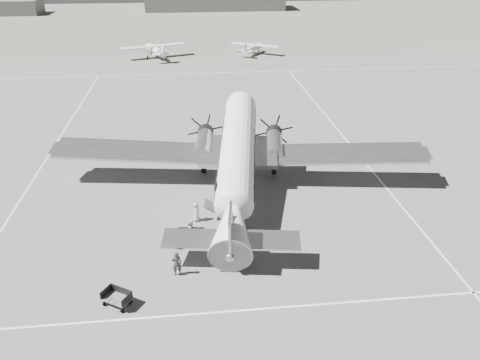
% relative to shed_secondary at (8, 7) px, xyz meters
% --- Properties ---
extents(ground, '(260.00, 260.00, 0.00)m').
position_rel_shed_secondary_xyz_m(ground, '(55.00, -115.00, -2.00)').
color(ground, slate).
rests_on(ground, ground).
extents(taxi_line_near, '(60.00, 0.15, 0.01)m').
position_rel_shed_secondary_xyz_m(taxi_line_near, '(55.00, -129.00, -1.99)').
color(taxi_line_near, white).
rests_on(taxi_line_near, ground).
extents(taxi_line_right, '(0.15, 80.00, 0.01)m').
position_rel_shed_secondary_xyz_m(taxi_line_right, '(67.00, -115.00, -1.99)').
color(taxi_line_right, white).
rests_on(taxi_line_right, ground).
extents(taxi_line_left, '(0.15, 60.00, 0.01)m').
position_rel_shed_secondary_xyz_m(taxi_line_left, '(37.00, -105.00, -1.99)').
color(taxi_line_left, white).
rests_on(taxi_line_left, ground).
extents(taxi_line_horizon, '(90.00, 0.15, 0.01)m').
position_rel_shed_secondary_xyz_m(taxi_line_horizon, '(55.00, -75.00, -1.99)').
color(taxi_line_horizon, white).
rests_on(taxi_line_horizon, ground).
extents(grass_infield, '(260.00, 90.00, 0.01)m').
position_rel_shed_secondary_xyz_m(grass_infield, '(55.00, -20.00, -2.00)').
color(grass_infield, '#686557').
rests_on(grass_infield, ground).
extents(shed_secondary, '(18.00, 10.00, 4.00)m').
position_rel_shed_secondary_xyz_m(shed_secondary, '(0.00, 0.00, 0.00)').
color(shed_secondary, '#5C5C5C').
rests_on(shed_secondary, ground).
extents(dc3_airliner, '(34.65, 26.42, 6.06)m').
position_rel_shed_secondary_xyz_m(dc3_airliner, '(54.44, -115.20, 1.03)').
color(dc3_airliner, silver).
rests_on(dc3_airliner, ground).
extents(light_plane_left, '(14.33, 12.98, 2.45)m').
position_rel_shed_secondary_xyz_m(light_plane_left, '(45.19, -63.19, -0.78)').
color(light_plane_left, white).
rests_on(light_plane_left, ground).
extents(light_plane_right, '(12.24, 11.69, 1.99)m').
position_rel_shed_secondary_xyz_m(light_plane_right, '(63.03, -61.89, -1.01)').
color(light_plane_right, white).
rests_on(light_plane_right, ground).
extents(baggage_cart_near, '(2.06, 1.56, 1.08)m').
position_rel_shed_secondary_xyz_m(baggage_cart_near, '(50.53, -122.27, -1.46)').
color(baggage_cart_near, '#5C5C5C').
rests_on(baggage_cart_near, ground).
extents(baggage_cart_far, '(2.01, 1.86, 0.93)m').
position_rel_shed_secondary_xyz_m(baggage_cart_far, '(46.26, -127.75, -1.54)').
color(baggage_cart_far, '#5C5C5C').
rests_on(baggage_cart_far, ground).
extents(ground_crew, '(0.64, 0.44, 1.68)m').
position_rel_shed_secondary_xyz_m(ground_crew, '(49.63, -125.36, -1.16)').
color(ground_crew, '#313131').
rests_on(ground_crew, ground).
extents(ramp_agent, '(0.91, 0.98, 1.60)m').
position_rel_shed_secondary_xyz_m(ramp_agent, '(50.62, -121.62, -1.20)').
color(ramp_agent, silver).
rests_on(ramp_agent, ground).
extents(passenger, '(0.52, 0.76, 1.52)m').
position_rel_shed_secondary_xyz_m(passenger, '(50.98, -119.15, -1.24)').
color(passenger, '#ACACAA').
rests_on(passenger, ground).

